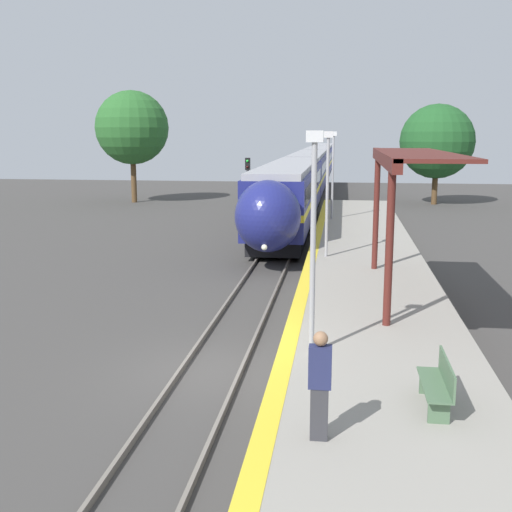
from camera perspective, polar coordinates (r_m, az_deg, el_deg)
name	(u,v)px	position (r m, az deg, el deg)	size (l,w,h in m)	color
ground_plane	(212,371)	(15.77, -3.91, -10.16)	(120.00, 120.00, 0.00)	#423F3D
rail_left	(183,367)	(15.90, -6.50, -9.74)	(0.08, 90.00, 0.15)	slate
rail_right	(242,369)	(15.62, -1.29, -10.05)	(0.08, 90.00, 0.15)	slate
train	(313,167)	(64.93, 5.13, 7.89)	(2.85, 80.90, 3.94)	black
platform_right	(377,362)	(15.35, 10.74, -9.20)	(4.51, 64.00, 0.88)	gray
platform_bench	(440,383)	(11.93, 16.00, -10.77)	(0.44, 1.67, 0.89)	#4C6B4C
person_waiting	(320,383)	(10.29, 5.69, -11.21)	(0.36, 0.23, 1.78)	#333338
railway_signal	(248,186)	(37.43, -0.74, 6.23)	(0.28, 0.28, 4.22)	#59595E
lamppost_near	(313,228)	(13.74, 5.11, 2.52)	(0.36, 0.20, 4.84)	#9E9EA3
lamppost_mid	(327,185)	(24.98, 6.36, 6.29)	(0.36, 0.20, 4.84)	#9E9EA3
lamppost_far	(333,169)	(36.27, 6.84, 7.71)	(0.36, 0.20, 4.84)	#9E9EA3
station_canopy	(404,163)	(19.47, 12.99, 8.09)	(2.02, 9.91, 4.24)	#511E19
background_tree_left	(132,128)	(53.58, -10.97, 11.13)	(5.90, 5.90, 8.98)	brown
background_tree_right	(437,142)	(53.06, 15.80, 9.77)	(5.82, 5.82, 7.87)	brown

